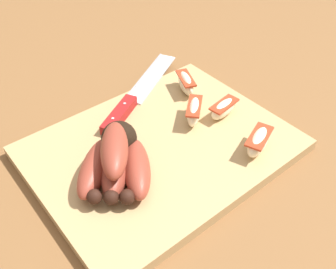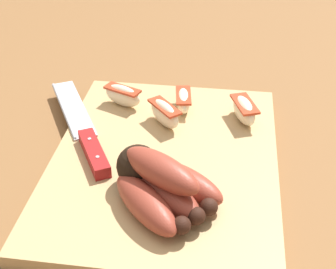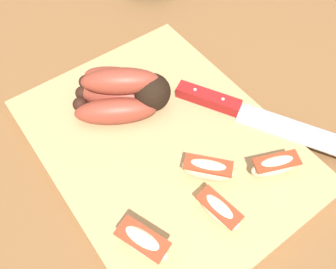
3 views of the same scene
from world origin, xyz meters
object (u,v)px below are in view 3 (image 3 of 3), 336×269
object	(u,v)px
apple_wedge_near	(275,166)
apple_wedge_middle	(143,242)
chefs_knife	(238,110)
apple_wedge_far	(207,170)
banana_bunch	(124,92)
apple_wedge_extra	(219,210)

from	to	relation	value
apple_wedge_near	apple_wedge_middle	world-z (taller)	same
chefs_knife	apple_wedge_far	distance (m)	0.12
banana_bunch	apple_wedge_extra	size ratio (longest dim) A/B	2.37
chefs_knife	apple_wedge_near	xyz separation A→B (m)	(-0.10, 0.03, 0.01)
apple_wedge_far	apple_wedge_extra	xyz separation A→B (m)	(-0.05, 0.02, -0.00)
apple_wedge_far	apple_wedge_middle	bearing A→B (deg)	103.10
chefs_knife	apple_wedge_extra	xyz separation A→B (m)	(-0.11, 0.13, 0.01)
apple_wedge_extra	chefs_knife	bearing A→B (deg)	-51.42
chefs_knife	apple_wedge_middle	size ratio (longest dim) A/B	3.58
apple_wedge_near	apple_wedge_middle	xyz separation A→B (m)	(0.02, 0.20, 0.00)
apple_wedge_far	chefs_knife	bearing A→B (deg)	-62.79
chefs_knife	apple_wedge_middle	world-z (taller)	apple_wedge_middle
banana_bunch	apple_wedge_extra	world-z (taller)	banana_bunch
chefs_knife	apple_wedge_middle	distance (m)	0.24
banana_bunch	apple_wedge_near	world-z (taller)	banana_bunch
banana_bunch	chefs_knife	world-z (taller)	banana_bunch
banana_bunch	chefs_knife	xyz separation A→B (m)	(-0.11, -0.13, -0.02)
chefs_knife	apple_wedge_far	xyz separation A→B (m)	(-0.06, 0.11, 0.01)
apple_wedge_near	banana_bunch	bearing A→B (deg)	23.31
banana_bunch	apple_wedge_middle	world-z (taller)	banana_bunch
banana_bunch	apple_wedge_extra	bearing A→B (deg)	178.80
apple_wedge_extra	apple_wedge_middle	bearing A→B (deg)	77.43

